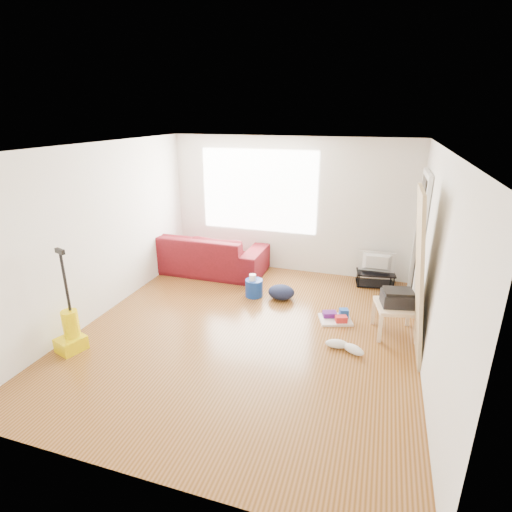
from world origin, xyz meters
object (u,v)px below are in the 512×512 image
(cleaning_tray, at_px, (336,317))
(bucket, at_px, (254,296))
(side_table, at_px, (396,310))
(sofa, at_px, (200,270))
(vacuum, at_px, (71,332))
(tv_stand, at_px, (375,278))
(backpack, at_px, (281,299))

(cleaning_tray, bearing_deg, bucket, 163.06)
(side_table, bearing_deg, sofa, 159.24)
(sofa, distance_m, vacuum, 3.05)
(side_table, distance_m, bucket, 2.31)
(cleaning_tray, height_order, vacuum, vacuum)
(sofa, bearing_deg, bucket, 149.49)
(bucket, height_order, vacuum, vacuum)
(side_table, height_order, cleaning_tray, side_table)
(sofa, relative_size, vacuum, 1.88)
(side_table, bearing_deg, cleaning_tray, 171.41)
(side_table, bearing_deg, tv_stand, 100.73)
(tv_stand, height_order, side_table, side_table)
(sofa, distance_m, tv_stand, 3.28)
(sofa, relative_size, cleaning_tray, 4.68)
(backpack, relative_size, vacuum, 0.32)
(cleaning_tray, xyz_separation_m, backpack, (-0.95, 0.46, -0.05))
(tv_stand, bearing_deg, sofa, 176.57)
(sofa, height_order, vacuum, vacuum)
(side_table, height_order, bucket, side_table)
(sofa, xyz_separation_m, bucket, (1.37, -0.81, 0.00))
(side_table, height_order, backpack, side_table)
(bucket, relative_size, backpack, 0.67)
(backpack, height_order, vacuum, vacuum)
(backpack, xyz_separation_m, vacuum, (-2.20, -2.25, 0.25))
(backpack, bearing_deg, bucket, 179.25)
(sofa, bearing_deg, backpack, 157.02)
(backpack, distance_m, vacuum, 3.15)
(tv_stand, height_order, cleaning_tray, tv_stand)
(bucket, distance_m, vacuum, 2.83)
(side_table, bearing_deg, backpack, 161.62)
(cleaning_tray, bearing_deg, side_table, -8.59)
(cleaning_tray, distance_m, backpack, 1.06)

